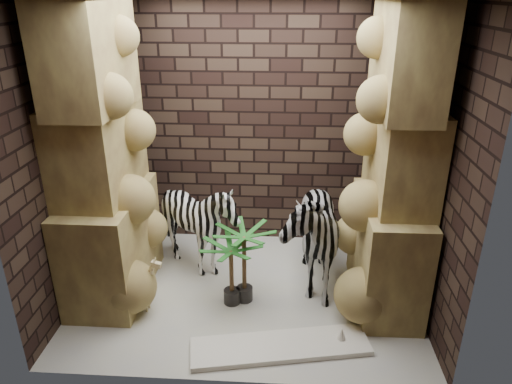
# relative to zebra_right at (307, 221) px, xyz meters

# --- Properties ---
(floor) EXTENTS (3.50, 3.50, 0.00)m
(floor) POSITION_rel_zebra_right_xyz_m (-0.62, -0.28, -0.74)
(floor) COLOR beige
(floor) RESTS_ON ground
(wall_back) EXTENTS (3.50, 0.00, 3.50)m
(wall_back) POSITION_rel_zebra_right_xyz_m (-0.62, 0.97, 0.76)
(wall_back) COLOR black
(wall_back) RESTS_ON ground
(wall_front) EXTENTS (3.50, 0.00, 3.50)m
(wall_front) POSITION_rel_zebra_right_xyz_m (-0.62, -1.53, 0.76)
(wall_front) COLOR black
(wall_front) RESTS_ON ground
(wall_left) EXTENTS (0.00, 3.00, 3.00)m
(wall_left) POSITION_rel_zebra_right_xyz_m (-2.37, -0.28, 0.76)
(wall_left) COLOR black
(wall_left) RESTS_ON ground
(wall_right) EXTENTS (0.00, 3.00, 3.00)m
(wall_right) POSITION_rel_zebra_right_xyz_m (1.13, -0.28, 0.76)
(wall_right) COLOR black
(wall_right) RESTS_ON ground
(rock_pillar_left) EXTENTS (0.68, 1.30, 3.00)m
(rock_pillar_left) POSITION_rel_zebra_right_xyz_m (-2.02, -0.28, 0.76)
(rock_pillar_left) COLOR tan
(rock_pillar_left) RESTS_ON floor
(rock_pillar_right) EXTENTS (0.58, 1.25, 3.00)m
(rock_pillar_right) POSITION_rel_zebra_right_xyz_m (0.80, -0.28, 0.76)
(rock_pillar_right) COLOR tan
(rock_pillar_right) RESTS_ON floor
(zebra_right) EXTENTS (0.75, 1.28, 1.47)m
(zebra_right) POSITION_rel_zebra_right_xyz_m (0.00, 0.00, 0.00)
(zebra_right) COLOR white
(zebra_right) RESTS_ON floor
(zebra_left) EXTENTS (1.04, 1.24, 1.04)m
(zebra_left) POSITION_rel_zebra_right_xyz_m (-1.18, 0.15, -0.21)
(zebra_left) COLOR white
(zebra_left) RESTS_ON floor
(giraffe_toy) EXTENTS (0.33, 0.15, 0.63)m
(giraffe_toy) POSITION_rel_zebra_right_xyz_m (-1.67, -0.62, -0.42)
(giraffe_toy) COLOR beige
(giraffe_toy) RESTS_ON floor
(palm_front) EXTENTS (0.36, 0.36, 0.84)m
(palm_front) POSITION_rel_zebra_right_xyz_m (-0.63, -0.40, -0.32)
(palm_front) COLOR #194414
(palm_front) RESTS_ON floor
(palm_back) EXTENTS (0.36, 0.36, 0.71)m
(palm_back) POSITION_rel_zebra_right_xyz_m (-0.76, -0.46, -0.38)
(palm_back) COLOR #194414
(palm_back) RESTS_ON floor
(surfboard) EXTENTS (1.65, 0.69, 0.05)m
(surfboard) POSITION_rel_zebra_right_xyz_m (-0.25, -1.12, -0.71)
(surfboard) COLOR white
(surfboard) RESTS_ON floor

